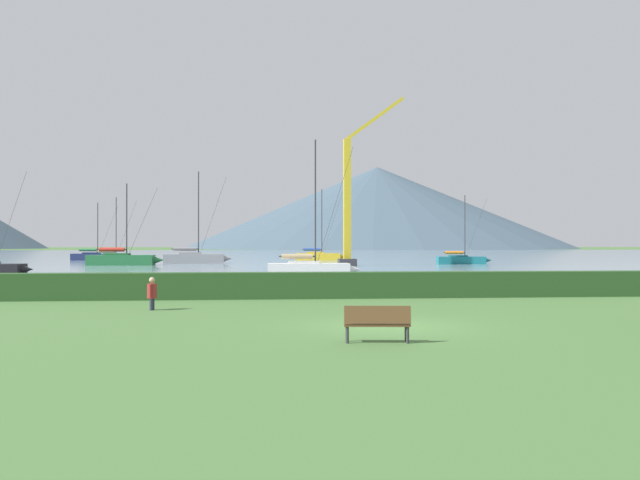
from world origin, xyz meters
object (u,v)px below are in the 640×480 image
object	(u,v)px
sailboat_slip_8	(113,258)
park_bench_near_path	(377,322)
sailboat_slip_4	(319,256)
sailboat_slip_3	(122,259)
sailboat_slip_5	(194,258)
person_seated_viewer	(152,292)
sailboat_slip_1	(95,256)
sailboat_slip_0	(462,259)
dock_crane	(349,208)
sailboat_slip_2	(310,268)

from	to	relation	value
sailboat_slip_8	park_bench_near_path	distance (m)	83.26
sailboat_slip_4	sailboat_slip_3	bearing A→B (deg)	-132.49
sailboat_slip_5	person_seated_viewer	distance (m)	63.30
sailboat_slip_5	sailboat_slip_8	world-z (taller)	sailboat_slip_5
sailboat_slip_1	sailboat_slip_4	bearing A→B (deg)	-1.50
sailboat_slip_3	person_seated_viewer	world-z (taller)	sailboat_slip_3
sailboat_slip_0	person_seated_viewer	world-z (taller)	sailboat_slip_0
dock_crane	sailboat_slip_1	bearing A→B (deg)	139.74
sailboat_slip_2	sailboat_slip_4	xyz separation A→B (m)	(5.70, 52.30, 0.04)
sailboat_slip_2	person_seated_viewer	world-z (taller)	sailboat_slip_2
sailboat_slip_1	park_bench_near_path	world-z (taller)	sailboat_slip_1
sailboat_slip_1	sailboat_slip_5	xyz separation A→B (m)	(16.56, -17.97, 0.12)
sailboat_slip_4	dock_crane	size ratio (longest dim) A/B	0.56
sailboat_slip_4	park_bench_near_path	size ratio (longest dim) A/B	6.37
sailboat_slip_2	sailboat_slip_4	size ratio (longest dim) A/B	0.97
dock_crane	person_seated_viewer	bearing A→B (deg)	-106.07
sailboat_slip_5	park_bench_near_path	world-z (taller)	sailboat_slip_5
sailboat_slip_2	park_bench_near_path	bearing A→B (deg)	-90.58
sailboat_slip_0	sailboat_slip_8	world-z (taller)	sailboat_slip_8
sailboat_slip_4	dock_crane	distance (m)	28.30
sailboat_slip_1	sailboat_slip_8	world-z (taller)	sailboat_slip_8
sailboat_slip_4	sailboat_slip_5	size ratio (longest dim) A/B	0.92
dock_crane	sailboat_slip_0	bearing A→B (deg)	20.49
person_seated_viewer	sailboat_slip_1	bearing A→B (deg)	111.44
sailboat_slip_3	sailboat_slip_8	bearing A→B (deg)	106.05
sailboat_slip_2	sailboat_slip_8	bearing A→B (deg)	119.70
person_seated_viewer	park_bench_near_path	bearing A→B (deg)	-45.94
sailboat_slip_2	sailboat_slip_8	distance (m)	50.04
sailboat_slip_2	park_bench_near_path	xyz separation A→B (m)	(-1.24, -36.11, -0.09)
sailboat_slip_4	dock_crane	world-z (taller)	dock_crane
sailboat_slip_1	dock_crane	distance (m)	46.42
sailboat_slip_5	park_bench_near_path	size ratio (longest dim) A/B	6.90
person_seated_viewer	dock_crane	size ratio (longest dim) A/B	0.06
sailboat_slip_5	sailboat_slip_3	bearing A→B (deg)	-145.08
sailboat_slip_1	sailboat_slip_4	distance (m)	34.29
sailboat_slip_4	park_bench_near_path	xyz separation A→B (m)	(-6.94, -88.41, -0.13)
sailboat_slip_2	sailboat_slip_4	world-z (taller)	sailboat_slip_4
person_seated_viewer	dock_crane	distance (m)	53.83
sailboat_slip_1	sailboat_slip_4	xyz separation A→B (m)	(34.22, -2.10, 0.04)
sailboat_slip_8	sailboat_slip_3	bearing A→B (deg)	-74.85
sailboat_slip_1	sailboat_slip_3	xyz separation A→B (m)	(8.75, -25.02, 0.10)
park_bench_near_path	sailboat_slip_2	bearing A→B (deg)	94.65
sailboat_slip_1	sailboat_slip_3	bearing A→B (deg)	-68.71
sailboat_slip_1	park_bench_near_path	size ratio (longest dim) A/B	5.10
dock_crane	sailboat_slip_8	bearing A→B (deg)	147.38
sailboat_slip_0	sailboat_slip_8	size ratio (longest dim) A/B	0.95
sailboat_slip_1	dock_crane	size ratio (longest dim) A/B	0.45
sailboat_slip_1	person_seated_viewer	world-z (taller)	sailboat_slip_1
park_bench_near_path	sailboat_slip_4	bearing A→B (deg)	92.13
dock_crane	sailboat_slip_4	bearing A→B (deg)	91.87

